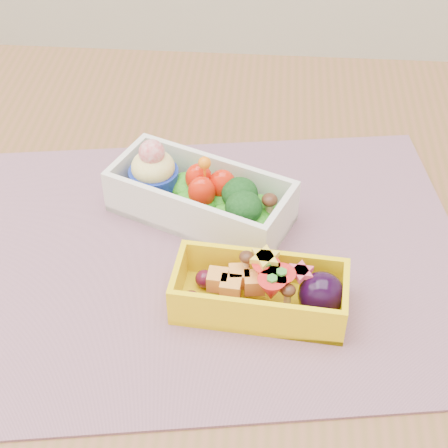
# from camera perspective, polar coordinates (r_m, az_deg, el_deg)

# --- Properties ---
(table) EXTENTS (1.20, 0.80, 0.75)m
(table) POSITION_cam_1_polar(r_m,az_deg,el_deg) (0.75, -1.11, -7.88)
(table) COLOR brown
(table) RESTS_ON ground
(placemat) EXTENTS (0.53, 0.44, 0.00)m
(placemat) POSITION_cam_1_polar(r_m,az_deg,el_deg) (0.67, -0.67, -2.70)
(placemat) COLOR gray
(placemat) RESTS_ON table
(bento_white) EXTENTS (0.20, 0.14, 0.07)m
(bento_white) POSITION_cam_1_polar(r_m,az_deg,el_deg) (0.70, -1.99, 2.34)
(bento_white) COLOR silver
(bento_white) RESTS_ON placemat
(bento_yellow) EXTENTS (0.16, 0.08, 0.05)m
(bento_yellow) POSITION_cam_1_polar(r_m,az_deg,el_deg) (0.61, 3.24, -5.44)
(bento_yellow) COLOR yellow
(bento_yellow) RESTS_ON placemat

